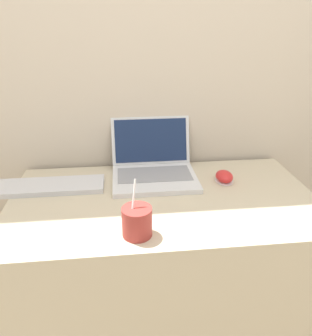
{
  "coord_description": "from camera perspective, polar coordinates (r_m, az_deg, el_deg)",
  "views": [
    {
      "loc": [
        -0.14,
        -0.73,
        1.36
      ],
      "look_at": [
        -0.02,
        0.4,
        0.84
      ],
      "focal_mm": 35.0,
      "sensor_mm": 36.0,
      "label": 1
    }
  ],
  "objects": [
    {
      "name": "external_keyboard",
      "position": [
        1.32,
        -18.4,
        -3.06
      ],
      "size": [
        0.43,
        0.13,
        0.02
      ],
      "color": "silver",
      "rests_on": "desk"
    },
    {
      "name": "laptop",
      "position": [
        1.35,
        -0.45,
        0.38
      ],
      "size": [
        0.34,
        0.32,
        0.21
      ],
      "color": "silver",
      "rests_on": "desk"
    },
    {
      "name": "wall_back",
      "position": [
        1.39,
        -0.44,
        20.28
      ],
      "size": [
        7.0,
        0.04,
        2.5
      ],
      "color": "beige",
      "rests_on": "ground_plane"
    },
    {
      "name": "desk",
      "position": [
        1.43,
        1.2,
        -18.46
      ],
      "size": [
        1.12,
        0.61,
        0.76
      ],
      "color": "beige",
      "rests_on": "ground_plane"
    },
    {
      "name": "drink_cup",
      "position": [
        0.99,
        -3.33,
        -9.21
      ],
      "size": [
        0.09,
        0.09,
        0.18
      ],
      "color": "#9E332D",
      "rests_on": "desk"
    },
    {
      "name": "computer_mouse",
      "position": [
        1.34,
        11.8,
        -1.54
      ],
      "size": [
        0.07,
        0.09,
        0.04
      ],
      "color": "white",
      "rests_on": "desk"
    }
  ]
}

